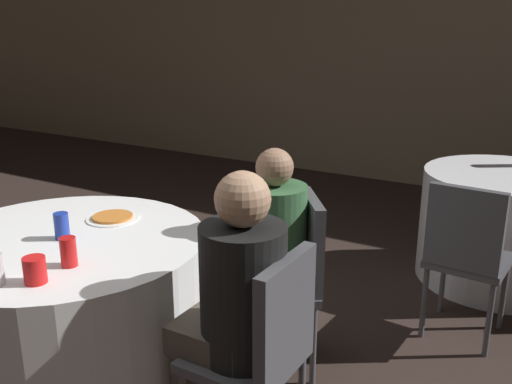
% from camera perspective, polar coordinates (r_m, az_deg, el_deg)
% --- Properties ---
extents(wall_back, '(16.00, 0.06, 2.80)m').
position_cam_1_polar(wall_back, '(6.18, 13.24, 13.86)').
color(wall_back, gray).
rests_on(wall_back, ground_plane).
extents(table_near, '(1.30, 1.30, 0.74)m').
position_cam_1_polar(table_near, '(2.89, -18.03, -11.25)').
color(table_near, white).
rests_on(table_near, ground_plane).
extents(table_far, '(1.05, 1.05, 0.74)m').
position_cam_1_polar(table_far, '(4.12, 23.35, -3.23)').
color(table_far, silver).
rests_on(table_far, ground_plane).
extents(chair_near_northeast, '(0.56, 0.56, 0.90)m').
position_cam_1_polar(chair_near_northeast, '(2.79, 3.66, -7.60)').
color(chair_near_northeast, '#47474C').
rests_on(chair_near_northeast, ground_plane).
extents(chair_near_east, '(0.41, 0.41, 0.90)m').
position_cam_1_polar(chair_near_east, '(2.20, 0.84, -14.77)').
color(chair_near_east, '#47474C').
rests_on(chair_near_east, ground_plane).
extents(chair_far_south, '(0.43, 0.43, 0.90)m').
position_cam_1_polar(chair_far_south, '(3.20, 20.28, -5.33)').
color(chair_far_south, '#47474C').
rests_on(chair_far_south, ground_plane).
extents(person_green_jacket, '(0.46, 0.43, 1.14)m').
position_cam_1_polar(person_green_jacket, '(2.75, 0.15, -7.29)').
color(person_green_jacket, '#282828').
rests_on(person_green_jacket, ground_plane).
extents(person_black_shirt, '(0.50, 0.33, 1.19)m').
position_cam_1_polar(person_black_shirt, '(2.24, -2.81, -12.33)').
color(person_black_shirt, '#4C4238').
rests_on(person_black_shirt, ground_plane).
extents(pizza_plate_near, '(0.26, 0.26, 0.02)m').
position_cam_1_polar(pizza_plate_near, '(2.93, -14.15, -2.48)').
color(pizza_plate_near, white).
rests_on(pizza_plate_near, table_near).
extents(soda_can_blue, '(0.07, 0.07, 0.12)m').
position_cam_1_polar(soda_can_blue, '(2.72, -18.86, -3.23)').
color(soda_can_blue, '#1E38A5').
rests_on(soda_can_blue, table_near).
extents(soda_can_red, '(0.07, 0.07, 0.12)m').
position_cam_1_polar(soda_can_red, '(2.42, -18.24, -5.70)').
color(soda_can_red, red).
rests_on(soda_can_red, table_near).
extents(cup_near, '(0.09, 0.09, 0.10)m').
position_cam_1_polar(cup_near, '(2.32, -21.25, -7.29)').
color(cup_near, red).
rests_on(cup_near, table_near).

